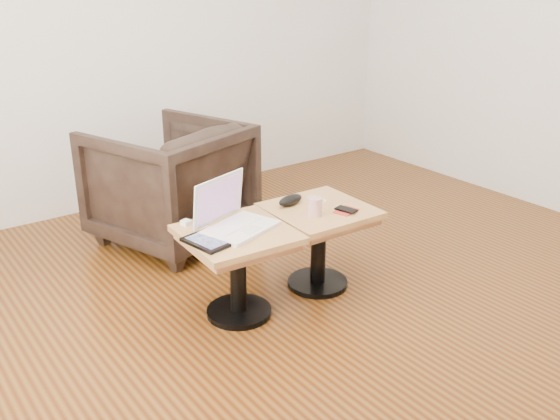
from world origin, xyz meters
TOP-DOWN VIEW (x-y plane):
  - room_shell at (0.00, 0.00)m, footprint 4.52×4.52m
  - side_table_left at (-0.41, 0.37)m, footprint 0.55×0.55m
  - side_table_right at (0.12, 0.37)m, footprint 0.53×0.53m
  - laptop at (-0.40, 0.41)m, footprint 0.42×0.37m
  - tablet at (-0.59, 0.33)m, footprint 0.22×0.26m
  - charging_adapter at (-0.58, 0.58)m, footprint 0.05×0.05m
  - glasses_case at (0.02, 0.50)m, footprint 0.18×0.11m
  - striped_cup at (0.03, 0.30)m, footprint 0.08×0.08m
  - earbuds_tangle at (0.17, 0.43)m, footprint 0.08×0.05m
  - phone_on_sleeve at (0.20, 0.24)m, footprint 0.15×0.12m
  - armchair at (-0.25, 1.42)m, footprint 1.06×1.07m

SIDE VIEW (x-z plane):
  - side_table_left at x=-0.41m, z-range 0.12..0.59m
  - side_table_right at x=0.12m, z-range 0.12..0.59m
  - armchair at x=-0.25m, z-range 0.00..0.78m
  - phone_on_sleeve at x=0.20m, z-range 0.47..0.48m
  - earbuds_tangle at x=0.17m, z-range 0.47..0.48m
  - tablet at x=-0.59m, z-range 0.47..0.49m
  - charging_adapter at x=-0.58m, z-range 0.47..0.50m
  - glasses_case at x=0.02m, z-range 0.47..0.52m
  - striped_cup at x=0.03m, z-range 0.47..0.57m
  - laptop at x=-0.40m, z-range 0.39..0.65m
  - room_shell at x=0.00m, z-range 0.00..2.71m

